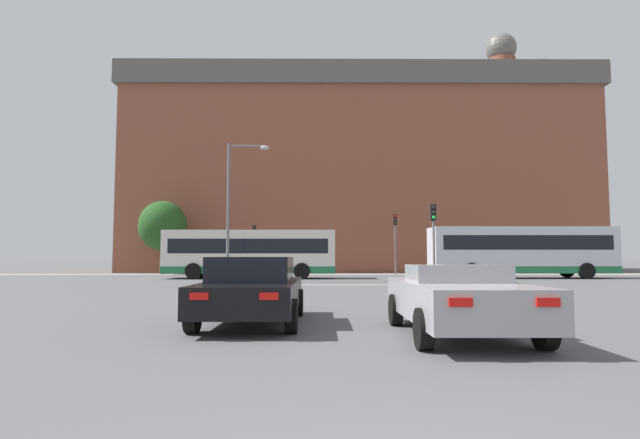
{
  "coord_description": "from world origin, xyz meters",
  "views": [
    {
      "loc": [
        -0.59,
        -2.19,
        1.43
      ],
      "look_at": [
        -0.42,
        27.59,
        3.61
      ],
      "focal_mm": 28.0,
      "sensor_mm": 36.0,
      "label": 1
    }
  ],
  "objects_px": {
    "car_saloon_left": "(252,289)",
    "traffic_light_near_right": "(434,230)",
    "bus_crossing_lead": "(251,253)",
    "traffic_light_far_right": "(395,235)",
    "car_roadster_right": "(458,298)",
    "street_lamp_junction": "(235,197)",
    "traffic_light_far_left": "(254,241)",
    "bus_crossing_trailing": "(520,251)",
    "pedestrian_waiting": "(232,261)"
  },
  "relations": [
    {
      "from": "bus_crossing_lead",
      "to": "street_lamp_junction",
      "type": "height_order",
      "value": "street_lamp_junction"
    },
    {
      "from": "car_saloon_left",
      "to": "car_roadster_right",
      "type": "relative_size",
      "value": 1.0
    },
    {
      "from": "car_saloon_left",
      "to": "street_lamp_junction",
      "type": "xyz_separation_m",
      "value": [
        -3.19,
        16.93,
        3.98
      ]
    },
    {
      "from": "street_lamp_junction",
      "to": "pedestrian_waiting",
      "type": "distance_m",
      "value": 10.9
    },
    {
      "from": "bus_crossing_lead",
      "to": "pedestrian_waiting",
      "type": "height_order",
      "value": "bus_crossing_lead"
    },
    {
      "from": "traffic_light_far_right",
      "to": "car_saloon_left",
      "type": "bearing_deg",
      "value": -105.07
    },
    {
      "from": "traffic_light_far_left",
      "to": "pedestrian_waiting",
      "type": "distance_m",
      "value": 2.21
    },
    {
      "from": "bus_crossing_lead",
      "to": "traffic_light_near_right",
      "type": "relative_size",
      "value": 2.67
    },
    {
      "from": "car_saloon_left",
      "to": "traffic_light_near_right",
      "type": "relative_size",
      "value": 1.1
    },
    {
      "from": "car_saloon_left",
      "to": "street_lamp_junction",
      "type": "height_order",
      "value": "street_lamp_junction"
    },
    {
      "from": "pedestrian_waiting",
      "to": "bus_crossing_lead",
      "type": "bearing_deg",
      "value": 72.07
    },
    {
      "from": "car_roadster_right",
      "to": "street_lamp_junction",
      "type": "xyz_separation_m",
      "value": [
        -7.1,
        18.54,
        4.04
      ]
    },
    {
      "from": "pedestrian_waiting",
      "to": "street_lamp_junction",
      "type": "bearing_deg",
      "value": 62.16
    },
    {
      "from": "street_lamp_junction",
      "to": "pedestrian_waiting",
      "type": "bearing_deg",
      "value": 100.4
    },
    {
      "from": "traffic_light_near_right",
      "to": "pedestrian_waiting",
      "type": "height_order",
      "value": "traffic_light_near_right"
    },
    {
      "from": "traffic_light_far_left",
      "to": "traffic_light_near_right",
      "type": "bearing_deg",
      "value": -50.89
    },
    {
      "from": "bus_crossing_lead",
      "to": "street_lamp_junction",
      "type": "distance_m",
      "value": 5.25
    },
    {
      "from": "bus_crossing_lead",
      "to": "bus_crossing_trailing",
      "type": "relative_size",
      "value": 0.93
    },
    {
      "from": "car_roadster_right",
      "to": "bus_crossing_lead",
      "type": "relative_size",
      "value": 0.41
    },
    {
      "from": "traffic_light_far_right",
      "to": "pedestrian_waiting",
      "type": "height_order",
      "value": "traffic_light_far_right"
    },
    {
      "from": "car_saloon_left",
      "to": "bus_crossing_lead",
      "type": "height_order",
      "value": "bus_crossing_lead"
    },
    {
      "from": "bus_crossing_lead",
      "to": "traffic_light_far_right",
      "type": "relative_size",
      "value": 2.34
    },
    {
      "from": "bus_crossing_trailing",
      "to": "traffic_light_far_left",
      "type": "distance_m",
      "value": 18.87
    },
    {
      "from": "bus_crossing_lead",
      "to": "car_roadster_right",
      "type": "bearing_deg",
      "value": 16.58
    },
    {
      "from": "car_saloon_left",
      "to": "bus_crossing_lead",
      "type": "relative_size",
      "value": 0.41
    },
    {
      "from": "bus_crossing_trailing",
      "to": "traffic_light_far_left",
      "type": "height_order",
      "value": "traffic_light_far_left"
    },
    {
      "from": "traffic_light_far_left",
      "to": "street_lamp_junction",
      "type": "relative_size",
      "value": 0.49
    },
    {
      "from": "bus_crossing_lead",
      "to": "street_lamp_junction",
      "type": "xyz_separation_m",
      "value": [
        -0.32,
        -4.24,
        3.08
      ]
    },
    {
      "from": "bus_crossing_lead",
      "to": "traffic_light_far_right",
      "type": "height_order",
      "value": "traffic_light_far_right"
    },
    {
      "from": "car_saloon_left",
      "to": "street_lamp_junction",
      "type": "distance_m",
      "value": 17.68
    },
    {
      "from": "car_saloon_left",
      "to": "bus_crossing_lead",
      "type": "xyz_separation_m",
      "value": [
        -2.87,
        21.17,
        0.9
      ]
    },
    {
      "from": "car_saloon_left",
      "to": "car_roadster_right",
      "type": "xyz_separation_m",
      "value": [
        3.91,
        -1.62,
        -0.05
      ]
    },
    {
      "from": "car_roadster_right",
      "to": "bus_crossing_lead",
      "type": "xyz_separation_m",
      "value": [
        -6.78,
        22.79,
        0.96
      ]
    },
    {
      "from": "car_saloon_left",
      "to": "bus_crossing_trailing",
      "type": "height_order",
      "value": "bus_crossing_trailing"
    },
    {
      "from": "car_saloon_left",
      "to": "traffic_light_near_right",
      "type": "xyz_separation_m",
      "value": [
        7.21,
        14.26,
        1.98
      ]
    },
    {
      "from": "traffic_light_near_right",
      "to": "traffic_light_far_left",
      "type": "distance_m",
      "value": 16.87
    },
    {
      "from": "bus_crossing_lead",
      "to": "pedestrian_waiting",
      "type": "bearing_deg",
      "value": -159.69
    },
    {
      "from": "street_lamp_junction",
      "to": "traffic_light_near_right",
      "type": "bearing_deg",
      "value": -14.4
    },
    {
      "from": "traffic_light_near_right",
      "to": "traffic_light_far_left",
      "type": "relative_size",
      "value": 1.07
    },
    {
      "from": "car_saloon_left",
      "to": "traffic_light_near_right",
      "type": "height_order",
      "value": "traffic_light_near_right"
    },
    {
      "from": "pedestrian_waiting",
      "to": "traffic_light_near_right",
      "type": "bearing_deg",
      "value": 95.55
    },
    {
      "from": "car_saloon_left",
      "to": "traffic_light_near_right",
      "type": "bearing_deg",
      "value": 63.72
    },
    {
      "from": "traffic_light_far_left",
      "to": "bus_crossing_trailing",
      "type": "bearing_deg",
      "value": -18.38
    },
    {
      "from": "car_saloon_left",
      "to": "bus_crossing_lead",
      "type": "distance_m",
      "value": 21.38
    },
    {
      "from": "car_roadster_right",
      "to": "street_lamp_junction",
      "type": "distance_m",
      "value": 20.26
    },
    {
      "from": "traffic_light_far_left",
      "to": "bus_crossing_lead",
      "type": "bearing_deg",
      "value": -84.83
    },
    {
      "from": "car_roadster_right",
      "to": "bus_crossing_lead",
      "type": "height_order",
      "value": "bus_crossing_lead"
    },
    {
      "from": "car_roadster_right",
      "to": "bus_crossing_trailing",
      "type": "relative_size",
      "value": 0.38
    },
    {
      "from": "bus_crossing_trailing",
      "to": "street_lamp_junction",
      "type": "relative_size",
      "value": 1.49
    },
    {
      "from": "traffic_light_near_right",
      "to": "traffic_light_far_right",
      "type": "bearing_deg",
      "value": 89.57
    }
  ]
}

